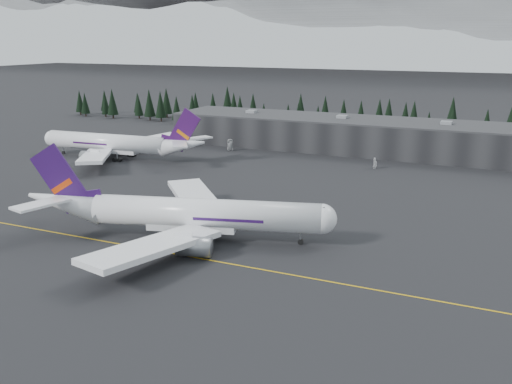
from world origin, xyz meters
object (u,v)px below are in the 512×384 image
at_px(jet_main, 179,213).
at_px(gse_vehicle_a, 230,149).
at_px(terminal, 366,135).
at_px(gse_vehicle_b, 375,167).
at_px(jet_parked, 121,144).

distance_m(jet_main, gse_vehicle_a, 102.90).
bearing_deg(terminal, gse_vehicle_b, -70.02).
bearing_deg(terminal, jet_main, -96.26).
xyz_separation_m(jet_parked, gse_vehicle_a, (29.93, 30.69, -5.02)).
height_order(terminal, jet_main, jet_main).
distance_m(jet_main, gse_vehicle_b, 91.41).
distance_m(terminal, jet_parked, 95.14).
distance_m(jet_main, jet_parked, 93.13).
bearing_deg(gse_vehicle_b, gse_vehicle_a, -108.49).
bearing_deg(terminal, gse_vehicle_a, -155.95).
distance_m(jet_parked, gse_vehicle_b, 93.08).
distance_m(terminal, jet_main, 118.83).
height_order(jet_parked, gse_vehicle_a, jet_parked).
relative_size(terminal, gse_vehicle_b, 40.80).
relative_size(terminal, jet_parked, 2.34).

